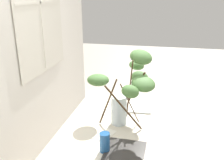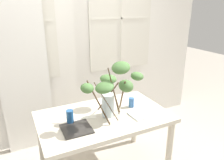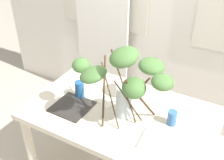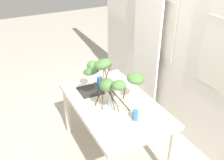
% 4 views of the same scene
% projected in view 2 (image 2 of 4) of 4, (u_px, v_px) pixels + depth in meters
% --- Properties ---
extents(back_wall_with_windows, '(4.30, 0.14, 3.03)m').
position_uv_depth(back_wall_with_windows, '(72.00, 35.00, 3.00)').
color(back_wall_with_windows, silver).
rests_on(back_wall_with_windows, ground).
extents(curtain_sheer_side, '(0.62, 0.03, 2.28)m').
position_uv_depth(curtain_sheer_side, '(23.00, 70.00, 2.70)').
color(curtain_sheer_side, white).
rests_on(curtain_sheer_side, ground).
extents(dining_table, '(1.41, 0.87, 0.77)m').
position_uv_depth(dining_table, '(104.00, 124.00, 2.38)').
color(dining_table, beige).
rests_on(dining_table, ground).
extents(vase_with_branches, '(0.74, 0.67, 0.66)m').
position_uv_depth(vase_with_branches, '(113.00, 88.00, 2.21)').
color(vase_with_branches, silver).
rests_on(vase_with_branches, dining_table).
extents(drinking_glass_blue_left, '(0.07, 0.07, 0.14)m').
position_uv_depth(drinking_glass_blue_left, '(70.00, 117.00, 2.17)').
color(drinking_glass_blue_left, '#235693').
rests_on(drinking_glass_blue_left, dining_table).
extents(drinking_glass_blue_right, '(0.07, 0.07, 0.11)m').
position_uv_depth(drinking_glass_blue_right, '(131.00, 102.00, 2.53)').
color(drinking_glass_blue_right, '#386BAD').
rests_on(drinking_glass_blue_right, dining_table).
extents(plate_square_left, '(0.28, 0.28, 0.01)m').
position_uv_depth(plate_square_left, '(77.00, 129.00, 2.08)').
color(plate_square_left, '#2D2B28').
rests_on(plate_square_left, dining_table).
extents(plate_square_right, '(0.22, 0.22, 0.01)m').
position_uv_depth(plate_square_right, '(140.00, 115.00, 2.35)').
color(plate_square_right, white).
rests_on(plate_square_right, dining_table).
extents(napkin_folded, '(0.21, 0.17, 0.00)m').
position_uv_depth(napkin_folded, '(88.00, 116.00, 2.32)').
color(napkin_folded, silver).
rests_on(napkin_folded, dining_table).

